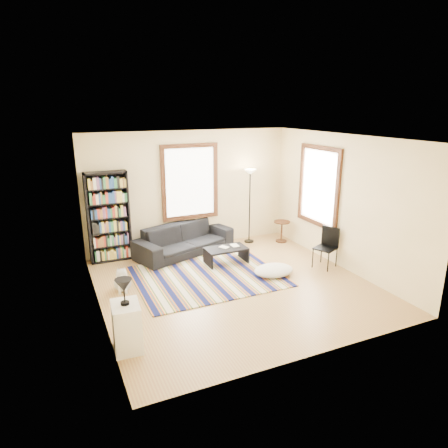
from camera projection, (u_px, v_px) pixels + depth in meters
name	position (u px, v px, depth m)	size (l,w,h in m)	color
floor	(235.00, 287.00, 7.75)	(5.00, 5.00, 0.10)	#A98B4D
ceiling	(236.00, 135.00, 6.92)	(5.00, 5.00, 0.10)	white
wall_back	(189.00, 190.00, 9.57)	(5.00, 0.10, 2.80)	#FDE3AB
wall_front	(321.00, 264.00, 5.11)	(5.00, 0.10, 2.80)	#FDE3AB
wall_left	(91.00, 233.00, 6.34)	(0.10, 5.00, 2.80)	#FDE3AB
wall_right	(345.00, 202.00, 8.34)	(0.10, 5.00, 2.80)	#FDE3AB
window_back	(190.00, 182.00, 9.44)	(1.20, 0.06, 1.60)	white
window_right	(319.00, 186.00, 8.95)	(0.06, 1.20, 1.60)	white
rug	(207.00, 276.00, 8.11)	(2.86, 2.29, 0.02)	#0D1345
sofa	(184.00, 239.00, 9.31)	(0.92, 2.34, 0.68)	black
bookshelf	(109.00, 217.00, 8.71)	(0.90, 0.30, 2.00)	black
coffee_table	(226.00, 256.00, 8.75)	(0.90, 0.50, 0.36)	black
book_a	(222.00, 248.00, 8.66)	(0.20, 0.15, 0.02)	beige
book_b	(231.00, 246.00, 8.80)	(0.16, 0.22, 0.02)	beige
floor_cushion	(274.00, 270.00, 8.16)	(0.83, 0.63, 0.21)	beige
floor_lamp	(250.00, 206.00, 9.92)	(0.30, 0.30, 1.86)	black
side_table	(282.00, 231.00, 10.12)	(0.40, 0.40, 0.54)	#462511
folding_chair	(325.00, 248.00, 8.48)	(0.42, 0.40, 0.86)	black
white_cabinet	(127.00, 327.00, 5.63)	(0.38, 0.50, 0.70)	white
table_lamp	(124.00, 292.00, 5.47)	(0.24, 0.24, 0.38)	black
dog	(122.00, 278.00, 7.44)	(0.36, 0.50, 0.50)	silver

